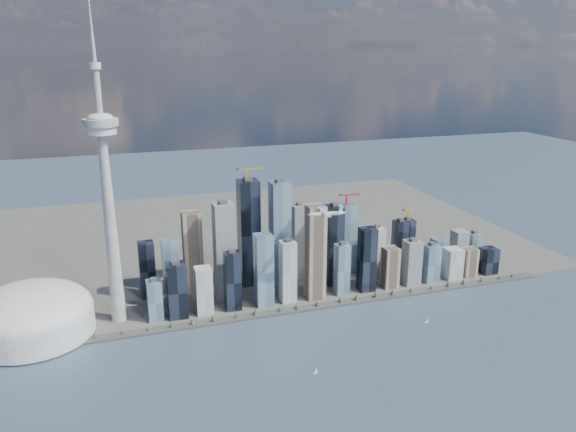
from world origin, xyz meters
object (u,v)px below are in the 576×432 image
object	(u,v)px
sailboat_west	(316,372)
needle_tower	(107,194)
airplane	(326,213)
sailboat_east	(427,321)
dome_stadium	(32,314)

from	to	relation	value
sailboat_west	needle_tower	bearing A→B (deg)	135.60
needle_tower	sailboat_west	distance (m)	448.61
needle_tower	airplane	distance (m)	370.44
needle_tower	sailboat_east	bearing A→B (deg)	-18.66
sailboat_west	airplane	bearing A→B (deg)	64.16
airplane	sailboat_west	world-z (taller)	airplane
sailboat_east	airplane	bearing A→B (deg)	158.26
needle_tower	dome_stadium	xyz separation A→B (m)	(-140.00, -10.00, -196.40)
needle_tower	sailboat_west	size ratio (longest dim) A/B	52.21
needle_tower	dome_stadium	distance (m)	241.40
dome_stadium	sailboat_east	distance (m)	683.05
airplane	sailboat_east	size ratio (longest dim) A/B	6.69
sailboat_west	sailboat_east	bearing A→B (deg)	20.04
dome_stadium	sailboat_west	bearing A→B (deg)	-31.77
needle_tower	sailboat_east	distance (m)	597.59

